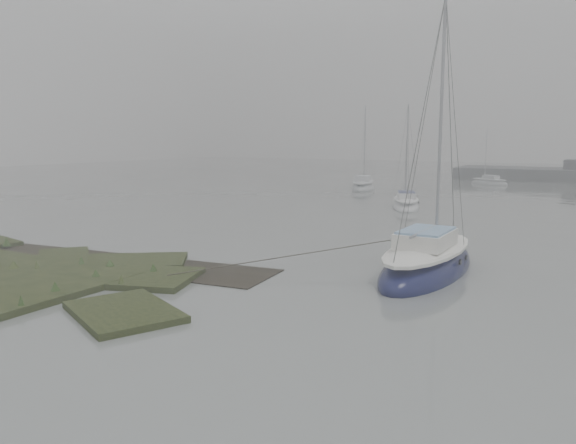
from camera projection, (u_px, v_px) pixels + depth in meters
The scene contains 5 objects.
ground at pixel (418, 204), 42.49m from camera, with size 160.00×160.00×0.00m, color slate.
sailboat_main at pixel (427, 264), 20.86m from camera, with size 2.74×7.82×10.96m.
sailboat_white at pixel (406, 205), 40.11m from camera, with size 3.74×5.92×7.95m.
sailboat_far_a at pixel (363, 187), 54.91m from camera, with size 3.58×6.53×8.77m.
sailboat_far_c at pixel (489, 182), 60.94m from camera, with size 4.72×3.35×6.39m.
Camera 1 is at (12.14, -11.62, 5.00)m, focal length 35.00 mm.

